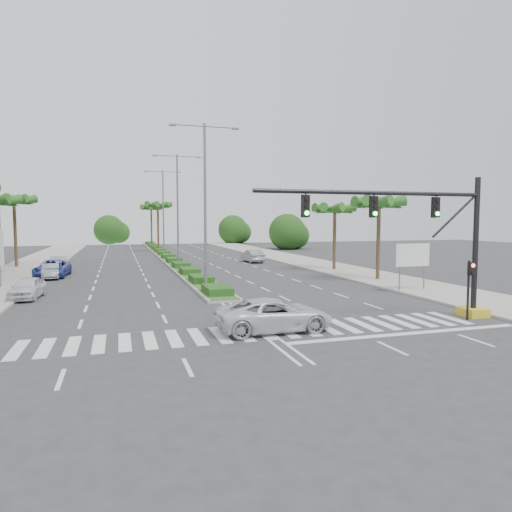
{
  "coord_description": "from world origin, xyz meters",
  "views": [
    {
      "loc": [
        -6.17,
        -19.19,
        4.99
      ],
      "look_at": [
        1.26,
        5.3,
        3.0
      ],
      "focal_mm": 32.0,
      "sensor_mm": 36.0,
      "label": 1
    }
  ],
  "objects": [
    {
      "name": "car_crossing",
      "position": [
        0.53,
        0.04,
        0.74
      ],
      "size": [
        5.35,
        2.51,
        1.48
      ],
      "primitive_type": "imported",
      "rotation": [
        0.0,
        0.0,
        1.58
      ],
      "color": "silver",
      "rests_on": "ground"
    },
    {
      "name": "signal_gantry",
      "position": [
        9.27,
        -0.0,
        3.46
      ],
      "size": [
        12.6,
        1.2,
        7.2
      ],
      "color": "gold",
      "rests_on": "ground"
    },
    {
      "name": "car_right",
      "position": [
        9.26,
        33.15,
        0.75
      ],
      "size": [
        1.84,
        4.66,
        1.51
      ],
      "primitive_type": "imported",
      "rotation": [
        0.0,
        0.0,
        3.2
      ],
      "color": "#A0A1A5",
      "rests_on": "ground"
    },
    {
      "name": "median",
      "position": [
        0.0,
        45.0,
        0.1
      ],
      "size": [
        2.2,
        75.0,
        0.2
      ],
      "primitive_type": "cube",
      "color": "gray",
      "rests_on": "ground"
    },
    {
      "name": "palm_left_end",
      "position": [
        -16.5,
        34.0,
        6.88
      ],
      "size": [
        4.57,
        4.68,
        7.75
      ],
      "color": "brown",
      "rests_on": "ground"
    },
    {
      "name": "palm_median_a",
      "position": [
        0.0,
        55.0,
        7.17
      ],
      "size": [
        4.57,
        4.68,
        8.05
      ],
      "color": "brown",
      "rests_on": "ground"
    },
    {
      "name": "palm_median_b",
      "position": [
        0.0,
        70.0,
        7.17
      ],
      "size": [
        4.57,
        4.68,
        8.05
      ],
      "color": "brown",
      "rests_on": "ground"
    },
    {
      "name": "streetlight_far",
      "position": [
        0.0,
        46.0,
        6.81
      ],
      "size": [
        5.1,
        0.25,
        12.0
      ],
      "color": "slate",
      "rests_on": "ground"
    },
    {
      "name": "streetlight_near",
      "position": [
        0.0,
        14.0,
        6.81
      ],
      "size": [
        5.1,
        0.25,
        12.0
      ],
      "color": "slate",
      "rests_on": "ground"
    },
    {
      "name": "car_parked_d",
      "position": [
        -11.8,
        27.95,
        0.74
      ],
      "size": [
        2.13,
        5.13,
        1.48
      ],
      "primitive_type": "imported",
      "rotation": [
        0.0,
        0.0,
        0.01
      ],
      "color": "silver",
      "rests_on": "ground"
    },
    {
      "name": "footpath_right",
      "position": [
        15.2,
        20.0,
        0.07
      ],
      "size": [
        6.0,
        120.0,
        0.15
      ],
      "primitive_type": "cube",
      "color": "gray",
      "rests_on": "ground"
    },
    {
      "name": "car_parked_b",
      "position": [
        -11.8,
        23.37,
        0.64
      ],
      "size": [
        1.76,
        4.02,
        1.28
      ],
      "primitive_type": "imported",
      "rotation": [
        0.0,
        0.0,
        0.1
      ],
      "color": "#A7A7AB",
      "rests_on": "ground"
    },
    {
      "name": "palm_right_far",
      "position": [
        14.5,
        22.0,
        5.91
      ],
      "size": [
        4.57,
        4.68,
        6.75
      ],
      "color": "brown",
      "rests_on": "ground"
    },
    {
      "name": "car_parked_c",
      "position": [
        -11.8,
        24.47,
        0.76
      ],
      "size": [
        2.85,
        5.59,
        1.51
      ],
      "primitive_type": "imported",
      "rotation": [
        0.0,
        0.0,
        -0.06
      ],
      "color": "#32409A",
      "rests_on": "ground"
    },
    {
      "name": "direction_sign",
      "position": [
        13.5,
        7.99,
        2.45
      ],
      "size": [
        2.7,
        0.11,
        3.4
      ],
      "color": "slate",
      "rests_on": "ground"
    },
    {
      "name": "palm_right_near",
      "position": [
        14.5,
        14.0,
        6.2
      ],
      "size": [
        4.57,
        4.68,
        7.05
      ],
      "color": "brown",
      "rests_on": "ground"
    },
    {
      "name": "median_grass",
      "position": [
        0.0,
        45.0,
        0.22
      ],
      "size": [
        1.8,
        75.0,
        0.04
      ],
      "primitive_type": "cube",
      "color": "#356121",
      "rests_on": "median"
    },
    {
      "name": "car_parked_a",
      "position": [
        -11.8,
        12.72,
        0.69
      ],
      "size": [
        1.98,
        4.19,
        1.38
      ],
      "primitive_type": "imported",
      "rotation": [
        0.0,
        0.0,
        -0.09
      ],
      "color": "silver",
      "rests_on": "ground"
    },
    {
      "name": "pedestrian_signal",
      "position": [
        10.6,
        -0.68,
        2.04
      ],
      "size": [
        0.28,
        0.36,
        3.0
      ],
      "color": "black",
      "rests_on": "ground"
    },
    {
      "name": "ground",
      "position": [
        0.0,
        0.0,
        0.0
      ],
      "size": [
        160.0,
        160.0,
        0.0
      ],
      "primitive_type": "plane",
      "color": "#333335",
      "rests_on": "ground"
    },
    {
      "name": "streetlight_mid",
      "position": [
        0.0,
        30.0,
        6.81
      ],
      "size": [
        5.1,
        0.25,
        12.0
      ],
      "color": "slate",
      "rests_on": "ground"
    }
  ]
}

